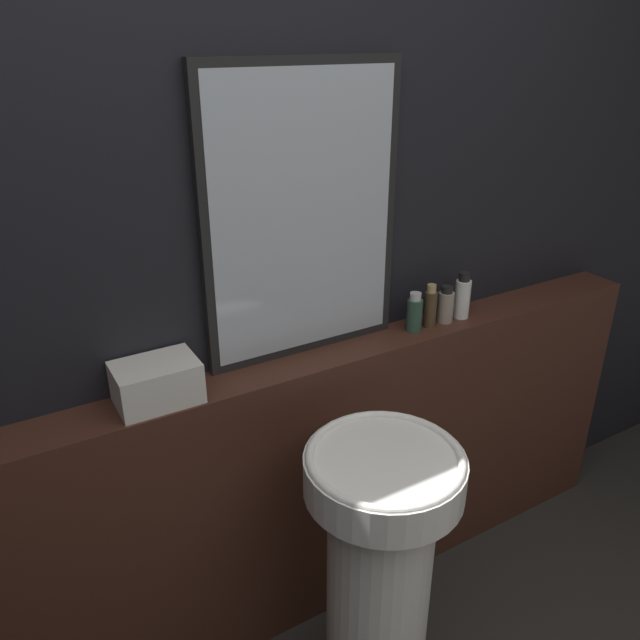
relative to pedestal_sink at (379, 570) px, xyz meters
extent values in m
cube|color=black|center=(-0.07, 0.52, 0.74)|extent=(8.00, 0.06, 2.50)
cube|color=#422319|center=(-0.07, 0.41, -0.02)|extent=(2.86, 0.16, 0.98)
cylinder|color=white|center=(0.00, 0.00, -0.11)|extent=(0.29, 0.29, 0.79)
cylinder|color=white|center=(0.00, 0.00, 0.33)|extent=(0.42, 0.42, 0.10)
torus|color=white|center=(0.00, 0.00, 0.39)|extent=(0.41, 0.41, 0.02)
cube|color=black|center=(0.03, 0.47, 0.89)|extent=(0.61, 0.03, 0.84)
cube|color=#B2BCC6|center=(0.03, 0.46, 0.89)|extent=(0.56, 0.02, 0.79)
cube|color=silver|center=(-0.45, 0.41, 0.53)|extent=(0.21, 0.15, 0.11)
cylinder|color=#2D4C3D|center=(0.40, 0.41, 0.53)|extent=(0.05, 0.05, 0.11)
cylinder|color=silver|center=(0.40, 0.41, 0.59)|extent=(0.04, 0.04, 0.02)
cylinder|color=#4C3823|center=(0.47, 0.41, 0.54)|extent=(0.04, 0.04, 0.12)
cylinder|color=tan|center=(0.47, 0.41, 0.61)|extent=(0.03, 0.03, 0.03)
cylinder|color=gray|center=(0.53, 0.41, 0.53)|extent=(0.05, 0.05, 0.10)
cylinder|color=black|center=(0.53, 0.41, 0.59)|extent=(0.04, 0.04, 0.02)
cylinder|color=white|center=(0.61, 0.41, 0.54)|extent=(0.05, 0.05, 0.13)
cylinder|color=black|center=(0.61, 0.41, 0.62)|extent=(0.04, 0.04, 0.03)
camera|label=1|loc=(-0.79, -1.02, 1.36)|focal=35.00mm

